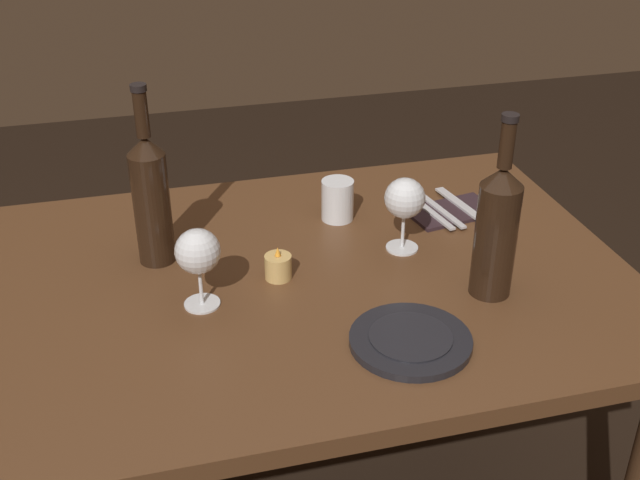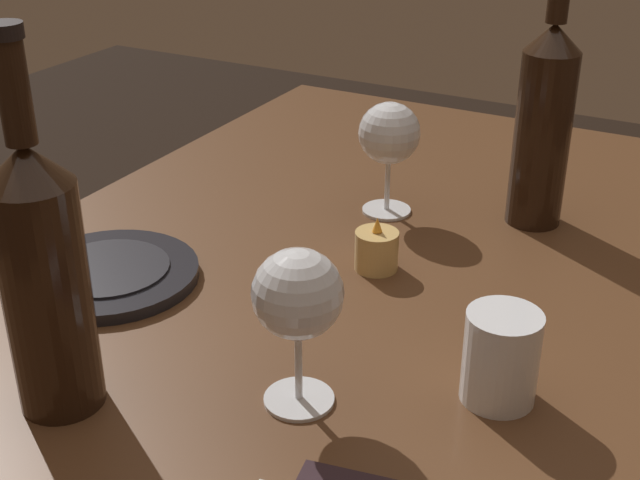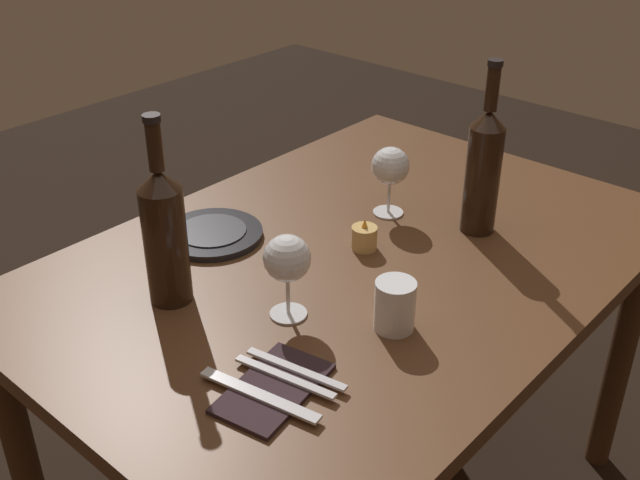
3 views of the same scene
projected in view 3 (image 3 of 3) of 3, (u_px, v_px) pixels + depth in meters
The scene contains 12 objects.
dining_table at pixel (353, 292), 1.56m from camera, with size 1.30×0.90×0.74m.
wine_glass_left at pixel (287, 260), 1.28m from camera, with size 0.08×0.08×0.16m.
wine_glass_right at pixel (390, 168), 1.62m from camera, with size 0.08×0.08×0.15m.
wine_bottle at pixel (483, 168), 1.54m from camera, with size 0.07×0.07×0.36m.
wine_bottle_second at pixel (165, 233), 1.32m from camera, with size 0.08×0.08×0.35m.
water_tumbler at pixel (395, 307), 1.29m from camera, with size 0.07×0.07×0.09m.
votive_candle at pixel (364, 238), 1.53m from camera, with size 0.05×0.05×0.07m.
dinner_plate at pixel (212, 234), 1.57m from camera, with size 0.21×0.21×0.02m.
folded_napkin at pixel (273, 388), 1.16m from camera, with size 0.21×0.14×0.01m.
fork_inner at pixel (285, 377), 1.18m from camera, with size 0.05×0.18×0.00m.
fork_outer at pixel (296, 369), 1.19m from camera, with size 0.05×0.18×0.00m.
table_knife at pixel (259, 395), 1.14m from camera, with size 0.06×0.21×0.00m.
Camera 3 is at (1.02, 0.82, 1.52)m, focal length 42.99 mm.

